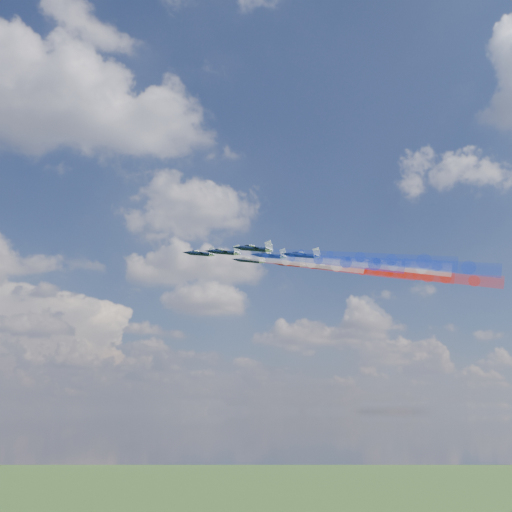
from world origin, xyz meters
name	(u,v)px	position (x,y,z in m)	size (l,w,h in m)	color
jet_lead	(200,254)	(5.55, 19.22, 133.74)	(9.10, 11.38, 3.03)	black
trail_lead	(286,261)	(28.16, 4.41, 129.32)	(3.79, 44.71, 3.79)	white
jet_inner_left	(224,252)	(10.06, 5.12, 130.77)	(9.10, 11.38, 3.03)	black
trail_inner_left	(318,260)	(32.67, -9.69, 126.35)	(3.79, 44.71, 3.79)	blue
jet_inner_right	(250,261)	(20.97, 18.74, 132.45)	(9.10, 11.38, 3.03)	black
trail_inner_right	(337,268)	(43.58, 3.93, 128.03)	(3.79, 44.71, 3.79)	red
jet_outer_left	(254,249)	(14.82, -10.72, 127.85)	(9.10, 11.38, 3.03)	black
trail_outer_left	(360,257)	(37.42, -25.53, 123.43)	(3.79, 44.71, 3.79)	blue
jet_center_third	(270,256)	(23.62, 5.20, 130.67)	(9.10, 11.38, 3.03)	black
trail_center_third	(365,263)	(46.22, -9.61, 126.26)	(3.79, 44.71, 3.79)	white
jet_outer_right	(290,264)	(35.01, 21.35, 132.75)	(9.10, 11.38, 3.03)	black
trail_outer_right	(377,272)	(57.62, 6.54, 128.33)	(3.79, 44.71, 3.79)	red
jet_rear_left	(302,255)	(29.19, -6.91, 128.08)	(9.10, 11.38, 3.03)	black
trail_rear_left	(406,263)	(51.79, -21.72, 123.66)	(3.79, 44.71, 3.79)	blue
jet_rear_right	(323,267)	(40.36, 7.01, 128.72)	(9.10, 11.38, 3.03)	black
trail_rear_right	(418,275)	(62.97, -7.80, 124.30)	(3.79, 44.71, 3.79)	red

